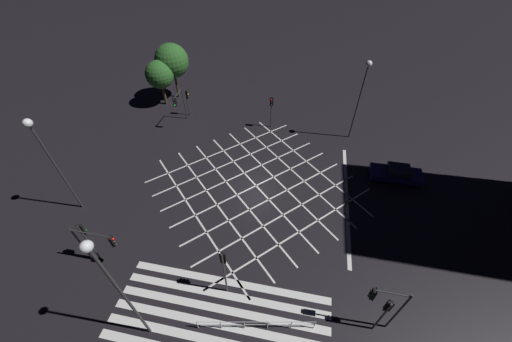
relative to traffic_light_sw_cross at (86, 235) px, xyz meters
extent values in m
plane|color=black|center=(9.58, 9.17, -2.81)|extent=(200.00, 200.00, 0.00)
cube|color=silver|center=(9.58, 0.00, -2.80)|extent=(13.49, 0.50, 0.01)
cube|color=silver|center=(9.58, -0.90, -2.80)|extent=(13.49, 0.50, 0.01)
cube|color=silver|center=(9.58, -1.80, -2.80)|extent=(13.49, 0.50, 0.01)
cube|color=silver|center=(9.58, -2.70, -2.80)|extent=(13.49, 0.50, 0.01)
cube|color=silver|center=(9.58, -3.60, -2.80)|extent=(13.49, 0.50, 0.01)
cube|color=silver|center=(13.82, 4.93, -2.80)|extent=(11.76, 11.76, 0.01)
cube|color=silver|center=(5.34, 4.93, -2.80)|extent=(11.76, 11.76, 0.01)
cube|color=silver|center=(12.41, 6.35, -2.80)|extent=(11.76, 11.76, 0.01)
cube|color=silver|center=(6.76, 6.35, -2.80)|extent=(11.76, 11.76, 0.01)
cube|color=silver|center=(11.00, 7.76, -2.80)|extent=(11.76, 11.76, 0.01)
cube|color=silver|center=(8.17, 7.76, -2.80)|extent=(11.76, 11.76, 0.01)
cube|color=silver|center=(9.58, 9.17, -2.80)|extent=(11.76, 11.76, 0.01)
cube|color=silver|center=(9.58, 9.17, -2.80)|extent=(11.76, 11.76, 0.01)
cube|color=silver|center=(8.17, 10.58, -2.80)|extent=(11.76, 11.76, 0.01)
cube|color=silver|center=(11.00, 10.58, -2.80)|extent=(11.76, 11.76, 0.01)
cube|color=silver|center=(6.76, 12.00, -2.80)|extent=(11.76, 11.76, 0.01)
cube|color=silver|center=(12.41, 12.00, -2.80)|extent=(11.76, 11.76, 0.01)
cube|color=silver|center=(5.34, 13.41, -2.80)|extent=(11.76, 11.76, 0.01)
cube|color=silver|center=(13.82, 13.41, -2.80)|extent=(11.76, 11.76, 0.01)
cube|color=silver|center=(17.58, 9.17, -2.80)|extent=(0.30, 13.49, 0.01)
cylinder|color=#2D2D30|center=(0.00, -0.09, -0.84)|extent=(0.11, 0.11, 3.92)
cube|color=black|center=(0.00, 0.05, 0.62)|extent=(0.28, 0.16, 0.90)
sphere|color=black|center=(0.00, 0.16, 0.92)|extent=(0.18, 0.18, 0.18)
sphere|color=black|center=(0.00, 0.16, 0.62)|extent=(0.18, 0.18, 0.18)
sphere|color=green|center=(0.00, 0.16, 0.32)|extent=(0.18, 0.18, 0.18)
cube|color=black|center=(0.00, -0.04, 0.62)|extent=(0.36, 0.02, 0.98)
cylinder|color=#2D2D30|center=(18.74, -1.12, -1.02)|extent=(0.11, 0.11, 3.57)
cube|color=black|center=(18.74, -0.98, 0.27)|extent=(0.28, 0.16, 0.90)
sphere|color=black|center=(18.74, -0.87, 0.57)|extent=(0.18, 0.18, 0.18)
sphere|color=orange|center=(18.74, -0.87, 0.27)|extent=(0.18, 0.18, 0.18)
sphere|color=black|center=(18.74, -0.87, -0.03)|extent=(0.18, 0.18, 0.18)
cube|color=black|center=(18.74, -1.07, 0.27)|extent=(0.36, 0.02, 0.98)
cylinder|color=#2D2D30|center=(-0.52, 18.38, -0.83)|extent=(0.11, 0.11, 3.95)
cylinder|color=#2D2D30|center=(-0.52, 17.32, 0.99)|extent=(0.09, 2.14, 0.09)
cube|color=black|center=(-0.52, 16.25, 0.54)|extent=(0.28, 0.16, 0.90)
sphere|color=black|center=(-0.52, 16.13, 0.84)|extent=(0.18, 0.18, 0.18)
sphere|color=black|center=(-0.52, 16.13, 0.54)|extent=(0.18, 0.18, 0.18)
sphere|color=green|center=(-0.52, 16.13, 0.24)|extent=(0.18, 0.18, 0.18)
cube|color=black|center=(-0.52, 16.34, 0.54)|extent=(0.36, 0.02, 0.98)
cylinder|color=#2D2D30|center=(9.57, -0.59, -0.54)|extent=(0.11, 0.11, 4.53)
cube|color=black|center=(9.57, -0.45, 1.22)|extent=(0.28, 0.16, 0.90)
sphere|color=black|center=(9.57, -0.34, 1.52)|extent=(0.18, 0.18, 0.18)
sphere|color=black|center=(9.57, -0.34, 1.22)|extent=(0.18, 0.18, 0.18)
sphere|color=green|center=(9.57, -0.34, 0.92)|extent=(0.18, 0.18, 0.18)
cube|color=black|center=(9.57, -0.54, 1.22)|extent=(0.36, 0.02, 0.98)
cylinder|color=#2D2D30|center=(-0.62, -0.18, -1.00)|extent=(0.11, 0.11, 3.62)
cylinder|color=#2D2D30|center=(0.77, -0.18, 0.66)|extent=(2.78, 0.09, 0.09)
cube|color=black|center=(2.16, -0.18, 0.21)|extent=(0.16, 0.28, 0.90)
sphere|color=red|center=(2.27, -0.18, 0.51)|extent=(0.18, 0.18, 0.18)
sphere|color=black|center=(2.27, -0.18, 0.21)|extent=(0.18, 0.18, 0.18)
sphere|color=black|center=(2.27, -0.18, -0.09)|extent=(0.18, 0.18, 0.18)
cube|color=black|center=(2.07, -0.18, 0.21)|extent=(0.02, 0.36, 0.98)
cylinder|color=#2D2D30|center=(-0.52, 19.20, -1.20)|extent=(0.11, 0.11, 3.22)
cube|color=black|center=(-0.38, 19.20, -0.09)|extent=(0.16, 0.28, 0.90)
sphere|color=black|center=(-0.27, 19.20, 0.21)|extent=(0.18, 0.18, 0.18)
sphere|color=orange|center=(-0.27, 19.20, -0.09)|extent=(0.18, 0.18, 0.18)
sphere|color=black|center=(-0.27, 19.20, -0.39)|extent=(0.18, 0.18, 0.18)
cube|color=black|center=(-0.47, 19.20, -0.09)|extent=(0.02, 0.36, 0.98)
cylinder|color=#2D2D30|center=(19.53, -0.85, -0.61)|extent=(0.11, 0.11, 4.39)
cylinder|color=#2D2D30|center=(18.65, -0.85, 1.43)|extent=(1.76, 0.09, 0.09)
cube|color=black|center=(17.76, -0.85, 0.98)|extent=(0.16, 0.28, 0.90)
sphere|color=black|center=(17.65, -0.85, 1.28)|extent=(0.18, 0.18, 0.18)
sphere|color=black|center=(17.65, -0.85, 0.98)|extent=(0.18, 0.18, 0.18)
sphere|color=green|center=(17.65, -0.85, 0.68)|extent=(0.18, 0.18, 0.18)
cube|color=black|center=(17.85, -0.85, 0.98)|extent=(0.02, 0.36, 0.98)
cylinder|color=#2D2D30|center=(9.43, 18.65, -0.95)|extent=(0.11, 0.11, 3.72)
cube|color=black|center=(9.43, 18.52, 0.41)|extent=(0.28, 0.16, 0.90)
sphere|color=red|center=(9.43, 18.40, 0.71)|extent=(0.18, 0.18, 0.18)
sphere|color=black|center=(9.43, 18.40, 0.41)|extent=(0.18, 0.18, 0.18)
sphere|color=black|center=(9.43, 18.40, 0.11)|extent=(0.18, 0.18, 0.18)
cube|color=black|center=(9.43, 18.61, 0.41)|extent=(0.36, 0.02, 0.98)
cylinder|color=#2D2D30|center=(5.68, -3.83, 1.79)|extent=(0.14, 0.14, 9.19)
sphere|color=white|center=(5.68, -3.83, 6.53)|extent=(0.50, 0.50, 0.50)
cylinder|color=#2D2D30|center=(18.11, 18.35, 1.16)|extent=(0.14, 0.14, 7.93)
sphere|color=white|center=(18.11, 18.35, 5.30)|extent=(0.58, 0.58, 0.58)
cylinder|color=#2D2D30|center=(-4.28, 3.96, 1.30)|extent=(0.14, 0.14, 8.21)
sphere|color=white|center=(-4.28, 3.96, 5.58)|extent=(0.59, 0.59, 0.59)
cylinder|color=#38281C|center=(-4.35, 21.08, -1.49)|extent=(0.36, 0.36, 2.64)
sphere|color=#285B23|center=(-4.35, 21.08, 1.06)|extent=(3.26, 3.26, 3.26)
cylinder|color=#38281C|center=(-3.48, 23.09, -1.17)|extent=(0.27, 0.27, 3.27)
sphere|color=#285B23|center=(-3.48, 23.09, 1.96)|extent=(3.99, 3.99, 3.99)
cube|color=#191951|center=(22.00, 12.54, -2.28)|extent=(4.52, 1.83, 0.64)
cube|color=black|center=(22.11, 12.54, -1.72)|extent=(1.90, 1.61, 0.49)
sphere|color=white|center=(19.79, 11.98, -2.34)|extent=(0.16, 0.16, 0.16)
sphere|color=white|center=(19.79, 13.11, -2.34)|extent=(0.16, 0.16, 0.16)
cylinder|color=black|center=(20.59, 11.75, -2.47)|extent=(0.68, 0.20, 0.68)
cylinder|color=black|center=(20.59, 13.34, -2.47)|extent=(0.68, 0.20, 0.68)
cylinder|color=black|center=(23.40, 11.75, -2.47)|extent=(0.68, 0.20, 0.68)
cylinder|color=black|center=(23.40, 13.34, -2.47)|extent=(0.68, 0.20, 0.68)
cylinder|color=#B7B7BC|center=(8.47, -3.11, -2.28)|extent=(0.05, 0.05, 1.05)
cylinder|color=#B7B7BC|center=(9.82, -2.85, -2.28)|extent=(0.05, 0.05, 1.05)
cylinder|color=#B7B7BC|center=(11.18, -2.58, -2.28)|extent=(0.05, 0.05, 1.05)
cylinder|color=#B7B7BC|center=(12.54, -2.32, -2.28)|extent=(0.05, 0.05, 1.05)
cylinder|color=#B7B7BC|center=(13.90, -2.05, -2.28)|extent=(0.05, 0.05, 1.05)
cylinder|color=#B7B7BC|center=(15.26, -1.78, -2.28)|extent=(0.05, 0.05, 1.05)
cylinder|color=#B7B7BC|center=(11.86, -2.45, -1.80)|extent=(6.80, 1.37, 0.04)
cylinder|color=#B7B7BC|center=(11.86, -2.45, -2.23)|extent=(6.80, 1.37, 0.04)
camera|label=1|loc=(13.00, -8.27, 15.89)|focal=20.00mm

